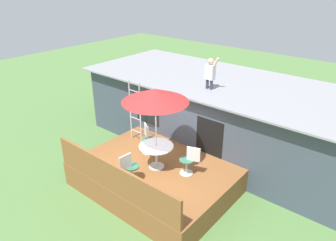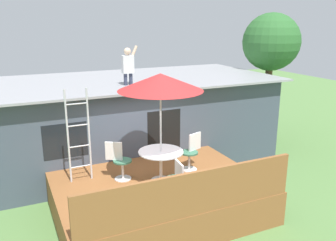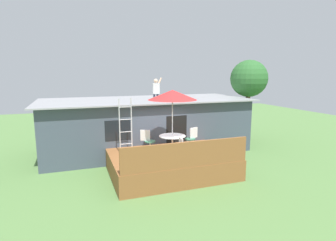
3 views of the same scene
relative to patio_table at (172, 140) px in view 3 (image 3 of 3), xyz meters
name	(u,v)px [view 3 (image 3 of 3)]	position (x,y,z in m)	size (l,w,h in m)	color
ground_plane	(170,173)	(-0.07, 0.05, -1.39)	(40.00, 40.00, 0.00)	#567F42
house	(146,125)	(-0.07, 3.64, -0.05)	(10.50, 4.50, 2.66)	#424C5B
deck	(170,163)	(-0.07, 0.05, -0.99)	(4.70, 3.51, 0.80)	brown
deck_railing	(187,155)	(-0.07, -1.66, -0.14)	(4.60, 0.08, 0.90)	brown
patio_table	(172,140)	(0.00, 0.00, 0.00)	(1.04, 1.04, 0.74)	silver
patio_umbrella	(172,95)	(0.00, 0.00, 1.76)	(1.90, 1.90, 2.54)	silver
step_ladder	(126,126)	(-1.69, 0.83, 0.51)	(0.52, 0.04, 2.20)	silver
person_figure	(156,88)	(0.13, 2.58, 1.88)	(0.47, 0.20, 1.11)	#33384C
patio_chair_left	(148,141)	(-0.84, 0.52, -0.13)	(0.57, 0.45, 0.92)	silver
patio_chair_right	(191,139)	(0.98, 0.33, -0.13)	(0.61, 0.44, 0.92)	silver
patio_chair_near	(180,150)	(-0.10, -1.03, -0.13)	(0.44, 0.62, 0.92)	silver
backyard_tree	(249,79)	(6.16, 3.71, 2.23)	(2.15, 2.15, 4.73)	brown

